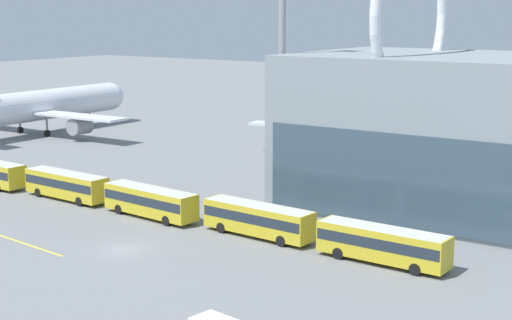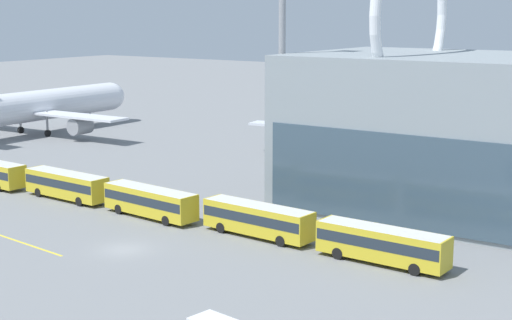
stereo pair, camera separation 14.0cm
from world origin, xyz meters
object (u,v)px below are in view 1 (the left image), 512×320
Objects in this scene: airliner_at_gate_near at (37,106)px; floodlight_mast at (282,37)px; shuttle_bus_1 at (66,184)px; shuttle_bus_2 at (150,200)px; shuttle_bus_4 at (383,243)px; airliner_at_gate_far at (382,125)px; shuttle_bus_3 at (258,218)px.

floodlight_mast reaches higher than airliner_at_gate_near.
shuttle_bus_1 is 0.99× the size of shuttle_bus_2.
shuttle_bus_1 is (39.33, -29.71, -2.99)m from airliner_at_gate_near.
airliner_at_gate_near is 3.44× the size of shuttle_bus_1.
shuttle_bus_1 is 38.55m from shuttle_bus_4.
airliner_at_gate_far reaches higher than airliner_at_gate_near.
shuttle_bus_2 is 1.01× the size of shuttle_bus_4.
shuttle_bus_1 is 28.65m from floodlight_mast.
shuttle_bus_4 is (77.87, -30.69, -2.99)m from airliner_at_gate_near.
floodlight_mast is (59.44, -17.09, 13.04)m from airliner_at_gate_near.
shuttle_bus_3 is 1.01× the size of shuttle_bus_4.
shuttle_bus_4 is (19.44, -41.21, -3.22)m from airliner_at_gate_far.
shuttle_bus_3 is at bearing 2.96° from shuttle_bus_1.
shuttle_bus_2 is (52.18, -30.33, -2.99)m from airliner_at_gate_near.
shuttle_bus_2 is (-6.25, -40.86, -3.22)m from airliner_at_gate_far.
shuttle_bus_4 is (38.54, -0.97, 0.00)m from shuttle_bus_1.
airliner_at_gate_far is at bearing 92.09° from floodlight_mast.
airliner_at_gate_near reaches higher than shuttle_bus_4.
floodlight_mast is (-18.43, 13.60, 16.04)m from shuttle_bus_4.
shuttle_bus_1 is 12.86m from shuttle_bus_2.
airliner_at_gate_near is at bearing 146.40° from shuttle_bus_1.
airliner_at_gate_near is at bearing 155.67° from shuttle_bus_2.
airliner_at_gate_far is 30.46m from floodlight_mast.
airliner_at_gate_near is at bearing 160.74° from shuttle_bus_4.
shuttle_bus_1 is at bearing -147.88° from floodlight_mast.
shuttle_bus_3 is at bearing -115.58° from airliner_at_gate_near.
airliner_at_gate_far is (58.43, 10.52, 0.22)m from airliner_at_gate_near.
shuttle_bus_3 is 0.37× the size of floodlight_mast.
shuttle_bus_2 is at bearing -178.54° from shuttle_bus_4.
shuttle_bus_2 is (12.85, -0.62, 0.00)m from shuttle_bus_1.
floodlight_mast is (-5.58, 12.86, 16.04)m from shuttle_bus_3.
airliner_at_gate_far is 44.65m from shuttle_bus_1.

